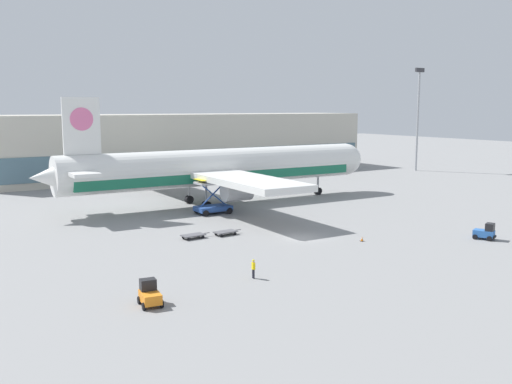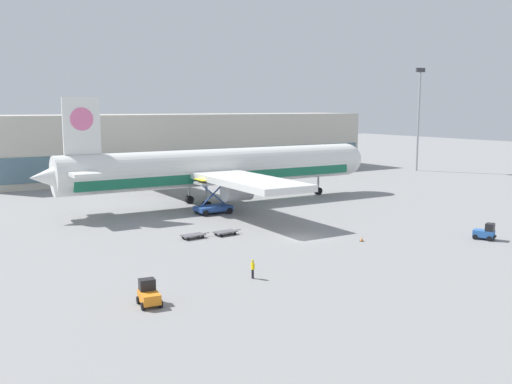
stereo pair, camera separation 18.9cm
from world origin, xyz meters
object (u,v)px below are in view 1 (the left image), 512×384
(light_mast, at_px, (418,112))
(baggage_dolly_lead, at_px, (193,235))
(baggage_tug_foreground, at_px, (150,294))
(scissor_lift_loader, at_px, (213,200))
(ground_crew_near, at_px, (253,267))
(airplane_main, at_px, (216,169))
(baggage_dolly_second, at_px, (226,232))
(baggage_tug_mid, at_px, (485,232))
(traffic_cone_near, at_px, (362,239))

(light_mast, distance_m, baggage_dolly_lead, 89.04)
(light_mast, bearing_deg, baggage_tug_foreground, -149.38)
(scissor_lift_loader, xyz_separation_m, ground_crew_near, (-12.51, -30.48, -0.93))
(airplane_main, height_order, baggage_dolly_second, airplane_main)
(baggage_dolly_lead, distance_m, ground_crew_near, 17.70)
(airplane_main, height_order, baggage_tug_mid, airplane_main)
(traffic_cone_near, bearing_deg, airplane_main, 93.34)
(airplane_main, relative_size, scissor_lift_loader, 10.98)
(baggage_tug_foreground, relative_size, ground_crew_near, 1.46)
(light_mast, relative_size, baggage_dolly_second, 6.69)
(light_mast, height_order, traffic_cone_near, light_mast)
(scissor_lift_loader, xyz_separation_m, baggage_dolly_lead, (-9.84, -12.99, -1.61))
(baggage_dolly_second, height_order, ground_crew_near, ground_crew_near)
(baggage_tug_foreground, distance_m, traffic_cone_near, 30.22)
(light_mast, xyz_separation_m, ground_crew_near, (-82.73, -53.87, -13.31))
(baggage_tug_foreground, bearing_deg, traffic_cone_near, -68.20)
(baggage_dolly_second, bearing_deg, airplane_main, 60.27)
(light_mast, bearing_deg, traffic_cone_near, -142.89)
(light_mast, height_order, airplane_main, light_mast)
(ground_crew_near, bearing_deg, baggage_tug_mid, -87.14)
(traffic_cone_near, bearing_deg, baggage_dolly_lead, 142.87)
(baggage_dolly_lead, height_order, baggage_dolly_second, same)
(baggage_tug_mid, bearing_deg, light_mast, 114.43)
(scissor_lift_loader, xyz_separation_m, baggage_dolly_second, (-5.67, -13.51, -1.61))
(light_mast, distance_m, baggage_tug_mid, 76.83)
(scissor_lift_loader, height_order, baggage_tug_mid, scissor_lift_loader)
(baggage_dolly_lead, xyz_separation_m, baggage_dolly_second, (4.18, -0.51, 0.00))
(baggage_tug_mid, height_order, baggage_dolly_second, baggage_tug_mid)
(airplane_main, bearing_deg, traffic_cone_near, -84.85)
(airplane_main, bearing_deg, baggage_tug_foreground, -123.69)
(airplane_main, distance_m, traffic_cone_near, 32.32)
(scissor_lift_loader, distance_m, baggage_dolly_lead, 16.38)
(baggage_tug_mid, xyz_separation_m, baggage_dolly_second, (-24.80, 18.88, -0.49))
(baggage_dolly_second, bearing_deg, scissor_lift_loader, 63.74)
(scissor_lift_loader, height_order, ground_crew_near, scissor_lift_loader)
(ground_crew_near, bearing_deg, scissor_lift_loader, -16.01)
(light_mast, xyz_separation_m, scissor_lift_loader, (-70.22, -23.39, -12.38))
(light_mast, bearing_deg, baggage_dolly_second, -154.07)
(baggage_dolly_second, bearing_deg, baggage_tug_mid, -40.80)
(light_mast, distance_m, airplane_main, 68.54)
(baggage_tug_mid, height_order, traffic_cone_near, baggage_tug_mid)
(baggage_tug_foreground, height_order, ground_crew_near, baggage_tug_foreground)
(airplane_main, height_order, scissor_lift_loader, airplane_main)
(baggage_tug_foreground, bearing_deg, light_mast, -50.70)
(airplane_main, bearing_deg, baggage_dolly_lead, -123.86)
(scissor_lift_loader, xyz_separation_m, baggage_tug_mid, (19.13, -32.39, -1.12))
(light_mast, relative_size, traffic_cone_near, 41.71)
(traffic_cone_near, bearing_deg, baggage_dolly_second, 135.54)
(traffic_cone_near, bearing_deg, light_mast, 37.11)
(baggage_tug_foreground, bearing_deg, ground_crew_near, -73.55)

